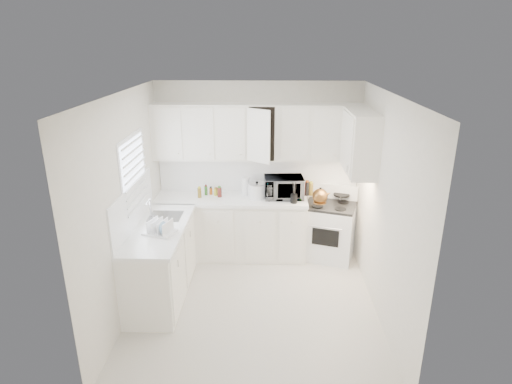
{
  "coord_description": "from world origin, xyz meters",
  "views": [
    {
      "loc": [
        0.17,
        -4.62,
        3.15
      ],
      "look_at": [
        0.0,
        0.7,
        1.25
      ],
      "focal_mm": 30.1,
      "sensor_mm": 36.0,
      "label": 1
    }
  ],
  "objects_px": {
    "stove": "(329,224)",
    "tea_kettle": "(320,195)",
    "microwave": "(284,185)",
    "utensil_crock": "(294,192)",
    "dish_rack": "(159,226)",
    "rice_cooker": "(257,190)"
  },
  "relations": [
    {
      "from": "microwave",
      "to": "stove",
      "type": "bearing_deg",
      "value": -7.42
    },
    {
      "from": "stove",
      "to": "microwave",
      "type": "xyz_separation_m",
      "value": [
        -0.69,
        0.04,
        0.59
      ]
    },
    {
      "from": "tea_kettle",
      "to": "microwave",
      "type": "relative_size",
      "value": 0.48
    },
    {
      "from": "microwave",
      "to": "dish_rack",
      "type": "bearing_deg",
      "value": -143.61
    },
    {
      "from": "microwave",
      "to": "utensil_crock",
      "type": "bearing_deg",
      "value": -62.17
    },
    {
      "from": "stove",
      "to": "utensil_crock",
      "type": "height_order",
      "value": "utensil_crock"
    },
    {
      "from": "utensil_crock",
      "to": "rice_cooker",
      "type": "bearing_deg",
      "value": 159.66
    },
    {
      "from": "tea_kettle",
      "to": "dish_rack",
      "type": "distance_m",
      "value": 2.31
    },
    {
      "from": "dish_rack",
      "to": "microwave",
      "type": "bearing_deg",
      "value": 58.23
    },
    {
      "from": "stove",
      "to": "microwave",
      "type": "relative_size",
      "value": 1.95
    },
    {
      "from": "utensil_crock",
      "to": "dish_rack",
      "type": "relative_size",
      "value": 0.89
    },
    {
      "from": "stove",
      "to": "utensil_crock",
      "type": "relative_size",
      "value": 3.46
    },
    {
      "from": "stove",
      "to": "rice_cooker",
      "type": "xyz_separation_m",
      "value": [
        -1.09,
        0.01,
        0.53
      ]
    },
    {
      "from": "microwave",
      "to": "dish_rack",
      "type": "distance_m",
      "value": 2.0
    },
    {
      "from": "microwave",
      "to": "dish_rack",
      "type": "height_order",
      "value": "microwave"
    },
    {
      "from": "tea_kettle",
      "to": "stove",
      "type": "bearing_deg",
      "value": 59.66
    },
    {
      "from": "dish_rack",
      "to": "stove",
      "type": "bearing_deg",
      "value": 47.35
    },
    {
      "from": "dish_rack",
      "to": "tea_kettle",
      "type": "bearing_deg",
      "value": 46.1
    },
    {
      "from": "tea_kettle",
      "to": "utensil_crock",
      "type": "bearing_deg",
      "value": -158.28
    },
    {
      "from": "stove",
      "to": "tea_kettle",
      "type": "bearing_deg",
      "value": -120.97
    },
    {
      "from": "microwave",
      "to": "utensil_crock",
      "type": "relative_size",
      "value": 1.77
    },
    {
      "from": "rice_cooker",
      "to": "dish_rack",
      "type": "bearing_deg",
      "value": -132.36
    }
  ]
}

